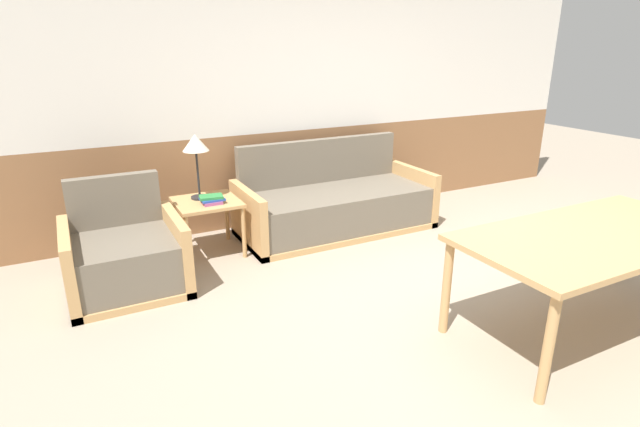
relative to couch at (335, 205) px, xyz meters
The scene contains 8 objects.
ground_plane 2.07m from the couch, 84.57° to the right, with size 16.00×16.00×0.00m, color gray.
wall_back 1.24m from the couch, 71.89° to the left, with size 7.20×0.06×2.70m.
couch is the anchor object (origin of this frame).
armchair 2.20m from the couch, 169.54° to the right, with size 0.90×0.85×0.88m.
side_table 1.38m from the couch, behind, with size 0.58×0.58×0.52m.
table_lamp 1.59m from the couch, behind, with size 0.24×0.24×0.61m.
book_stack 1.38m from the couch, behind, with size 0.22×0.18×0.07m.
dining_table 2.61m from the couch, 76.52° to the right, with size 1.92×0.94×0.72m.
Camera 1 is at (-2.66, -2.36, 1.93)m, focal length 28.00 mm.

